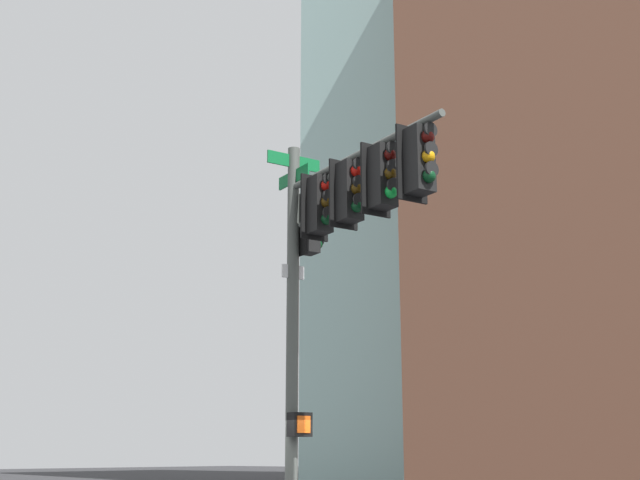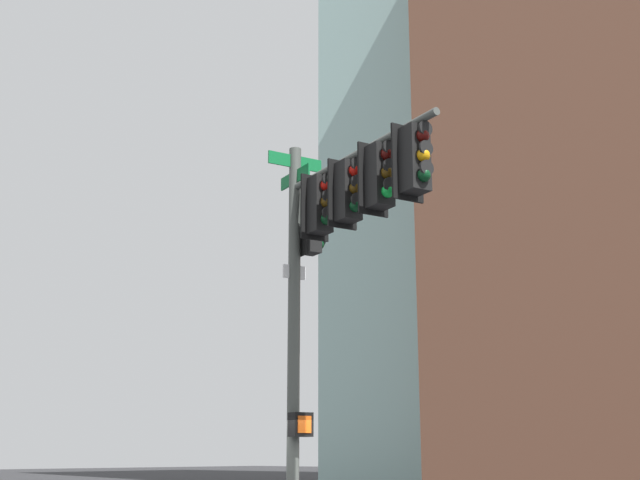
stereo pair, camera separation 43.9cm
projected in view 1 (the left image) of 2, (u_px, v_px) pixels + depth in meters
signal_pole_assembly at (334, 241)px, 14.16m from camera, size 2.00×4.45×7.43m
building_brick_midblock at (546, 165)px, 63.55m from camera, size 21.15×16.76×45.93m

